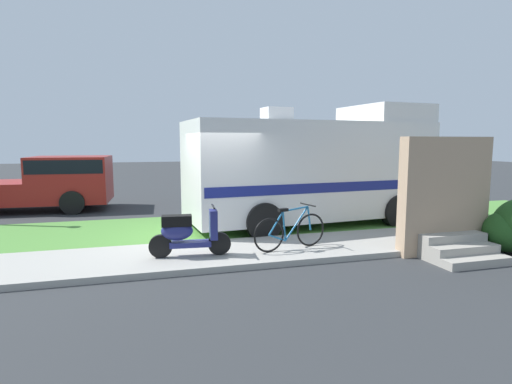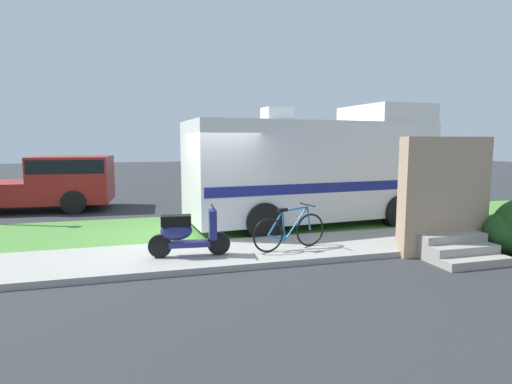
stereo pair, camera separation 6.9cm
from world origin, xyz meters
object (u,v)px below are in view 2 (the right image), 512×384
Objects in this scene: motorhome_rv at (314,168)px; scooter at (186,233)px; pickup_truck_near at (46,182)px; bottle_green at (418,234)px; bicycle at (290,231)px.

scooter is (-3.74, -2.62, -1.00)m from motorhome_rv.
pickup_truck_near is at bearing 148.48° from motorhome_rv.
scooter is at bearing -144.96° from motorhome_rv.
scooter is at bearing -179.45° from bottle_green.
bicycle is 6.28× the size of bottle_green.
scooter is 5.84× the size of bottle_green.
motorhome_rv is 4.68m from scooter.
motorhome_rv reaches higher than scooter.
motorhome_rv reaches higher than bicycle.
bottle_green is (9.15, -7.28, -0.73)m from pickup_truck_near.
motorhome_rv reaches higher than pickup_truck_near.
pickup_truck_near is 20.71× the size of bottle_green.
motorhome_rv is 9.02m from pickup_truck_near.
scooter is at bearing -61.81° from pickup_truck_near.
bicycle is at bearing -178.23° from bottle_green.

